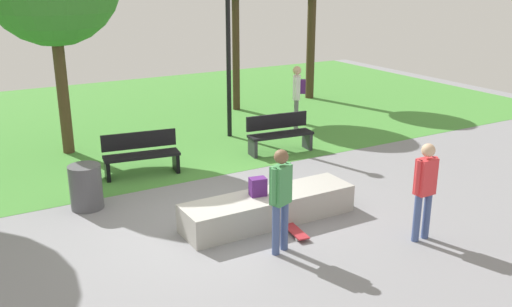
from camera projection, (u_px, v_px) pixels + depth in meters
The scene contains 12 objects.
ground_plane at pixel (218, 219), 9.95m from camera, with size 28.00×28.00×0.00m, color gray.
grass_lawn at pixel (97, 121), 16.54m from camera, with size 26.60×12.00×0.01m, color #478C38.
concrete_ledge at pixel (269, 208), 9.82m from camera, with size 3.14×0.82×0.50m, color #A8A59E.
backpack_on_ledge at pixel (258, 187), 9.66m from camera, with size 0.28×0.20×0.32m, color #4C1E66.
skater_performing_trick at pixel (281, 193), 8.51m from camera, with size 0.41×0.30×1.68m.
skater_watching at pixel (425, 185), 8.92m from camera, with size 0.43×0.22×1.64m.
skateboard_by_ledge at pixel (293, 229), 9.41m from camera, with size 0.29×0.82×0.08m.
park_bench_center_lawn at pixel (141, 153), 12.02m from camera, with size 1.65×0.70×0.91m.
park_bench_near_path at pixel (279, 133), 13.56m from camera, with size 1.64×0.63×0.91m.
lamp_post at pixel (228, 35), 14.20m from camera, with size 0.28×0.28×4.40m.
trash_bin at pixel (86, 187), 10.31m from camera, with size 0.59×0.59×0.83m, color #4C4C51.
pedestrian_with_backpack at pixel (297, 92), 15.30m from camera, with size 0.44×0.43×1.77m.
Camera 1 is at (-3.97, -8.22, 4.17)m, focal length 39.48 mm.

